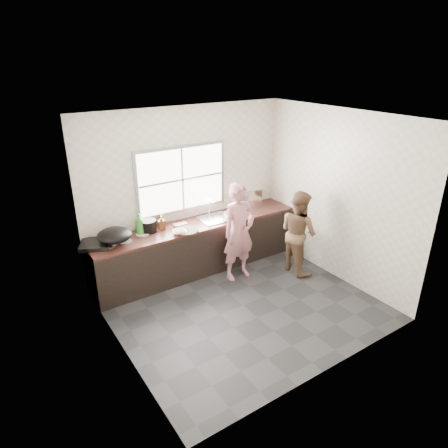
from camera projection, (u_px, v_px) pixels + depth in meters
floor at (243, 306)px, 5.88m from camera, size 3.60×3.20×0.01m
ceiling at (247, 117)px, 4.81m from camera, size 3.60×3.20×0.01m
wall_back at (187, 190)px, 6.58m from camera, size 3.60×0.01×2.70m
wall_left at (113, 255)px, 4.43m from camera, size 0.01×3.20×2.70m
wall_right at (337, 197)px, 6.26m from camera, size 0.01×3.20×2.70m
wall_front at (336, 271)px, 4.12m from camera, size 3.60×0.01×2.70m
cabinet at (198, 248)px, 6.71m from camera, size 3.60×0.62×0.82m
countertop at (197, 224)px, 6.54m from camera, size 3.60×0.64×0.04m
sink at (215, 218)px, 6.70m from camera, size 0.55×0.45×0.02m
faucet at (209, 207)px, 6.80m from camera, size 0.02×0.02×0.30m
window_frame at (182, 179)px, 6.44m from camera, size 1.60×0.05×1.10m
window_glazing at (182, 180)px, 6.42m from camera, size 1.50×0.01×1.00m
woman at (239, 235)px, 6.37m from camera, size 0.55×0.36×1.50m
person_side at (298, 232)px, 6.58m from camera, size 0.56×0.70×1.41m
cutting_board at (186, 231)px, 6.20m from camera, size 0.46×0.46×0.04m
cleaver at (180, 224)px, 6.40m from camera, size 0.22×0.11×0.01m
bowl_mince at (179, 232)px, 6.14m from camera, size 0.25×0.25×0.05m
bowl_crabs at (231, 215)px, 6.76m from camera, size 0.27×0.27×0.06m
bowl_held at (228, 219)px, 6.59m from camera, size 0.24×0.24×0.07m
black_pot at (148, 226)px, 6.19m from camera, size 0.28×0.28×0.19m
plate_food at (143, 234)px, 6.12m from camera, size 0.22×0.22×0.02m
bottle_green at (140, 224)px, 6.07m from camera, size 0.13×0.13×0.33m
bottle_brown_tall at (161, 223)px, 6.27m from camera, size 0.10×0.11×0.21m
bottle_brown_short at (162, 220)px, 6.41m from camera, size 0.17×0.17×0.18m
glass_jar at (127, 231)px, 6.12m from camera, size 0.06×0.06×0.09m
burner at (95, 244)px, 5.74m from camera, size 0.55×0.55×0.06m
wok at (115, 235)px, 5.73m from camera, size 0.55×0.55×0.19m
dish_rack at (248, 197)px, 7.25m from camera, size 0.51×0.42×0.32m
pot_lid_left at (107, 245)px, 5.78m from camera, size 0.30×0.30×0.01m
pot_lid_right at (125, 241)px, 5.89m from camera, size 0.24×0.24×0.01m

